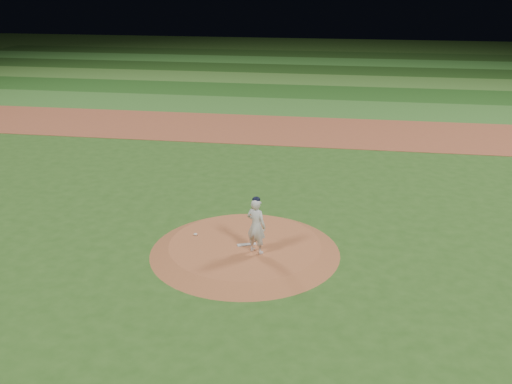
% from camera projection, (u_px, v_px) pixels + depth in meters
% --- Properties ---
extents(ground, '(120.00, 120.00, 0.00)m').
position_uv_depth(ground, '(245.00, 251.00, 16.57)').
color(ground, '#2B531B').
rests_on(ground, ground).
extents(infield_dirt_band, '(70.00, 6.00, 0.02)m').
position_uv_depth(infield_dirt_band, '(293.00, 130.00, 29.48)').
color(infield_dirt_band, brown).
rests_on(infield_dirt_band, ground).
extents(outfield_stripe_0, '(70.00, 5.00, 0.02)m').
position_uv_depth(outfield_stripe_0, '(302.00, 107.00, 34.55)').
color(outfield_stripe_0, '#366D27').
rests_on(outfield_stripe_0, ground).
extents(outfield_stripe_1, '(70.00, 5.00, 0.02)m').
position_uv_depth(outfield_stripe_1, '(308.00, 92.00, 39.16)').
color(outfield_stripe_1, '#204F19').
rests_on(outfield_stripe_1, ground).
extents(outfield_stripe_2, '(70.00, 5.00, 0.02)m').
position_uv_depth(outfield_stripe_2, '(313.00, 80.00, 43.78)').
color(outfield_stripe_2, '#40742A').
rests_on(outfield_stripe_2, ground).
extents(outfield_stripe_3, '(70.00, 5.00, 0.02)m').
position_uv_depth(outfield_stripe_3, '(317.00, 70.00, 48.39)').
color(outfield_stripe_3, '#1F4516').
rests_on(outfield_stripe_3, ground).
extents(outfield_stripe_4, '(70.00, 5.00, 0.02)m').
position_uv_depth(outfield_stripe_4, '(321.00, 61.00, 53.00)').
color(outfield_stripe_4, '#36792C').
rests_on(outfield_stripe_4, ground).
extents(outfield_stripe_5, '(70.00, 5.00, 0.02)m').
position_uv_depth(outfield_stripe_5, '(323.00, 54.00, 57.61)').
color(outfield_stripe_5, '#204416').
rests_on(outfield_stripe_5, ground).
extents(pitchers_mound, '(5.50, 5.50, 0.25)m').
position_uv_depth(pitchers_mound, '(245.00, 248.00, 16.53)').
color(pitchers_mound, '#A45933').
rests_on(pitchers_mound, ground).
extents(pitching_rubber, '(0.56, 0.33, 0.03)m').
position_uv_depth(pitching_rubber, '(247.00, 245.00, 16.40)').
color(pitching_rubber, beige).
rests_on(pitching_rubber, pitchers_mound).
extents(rosin_bag, '(0.11, 0.11, 0.06)m').
position_uv_depth(rosin_bag, '(195.00, 234.00, 17.01)').
color(rosin_bag, silver).
rests_on(rosin_bag, pitchers_mound).
extents(pitcher_on_mound, '(0.69, 0.59, 1.66)m').
position_uv_depth(pitcher_on_mound, '(256.00, 225.00, 15.70)').
color(pitcher_on_mound, silver).
rests_on(pitcher_on_mound, pitchers_mound).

